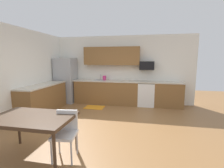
{
  "coord_description": "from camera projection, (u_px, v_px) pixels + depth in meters",
  "views": [
    {
      "loc": [
        0.98,
        -3.94,
        1.76
      ],
      "look_at": [
        0.0,
        1.0,
        1.0
      ],
      "focal_mm": 26.02,
      "sensor_mm": 36.0,
      "label": 1
    }
  ],
  "objects": [
    {
      "name": "wall_left",
      "position": [
        13.0,
        74.0,
        4.58
      ],
      "size": [
        0.1,
        5.8,
        2.7
      ],
      "primitive_type": "cube",
      "color": "white",
      "rests_on": "ground"
    },
    {
      "name": "dining_table",
      "position": [
        32.0,
        120.0,
        2.83
      ],
      "size": [
        1.4,
        0.9,
        0.78
      ],
      "color": "#422D1E",
      "rests_on": "ground"
    },
    {
      "name": "cabinet_run_left",
      "position": [
        43.0,
        99.0,
        5.42
      ],
      "size": [
        0.6,
        2.0,
        0.9
      ],
      "primitive_type": "cube",
      "color": "brown",
      "rests_on": "ground"
    },
    {
      "name": "ground_plane",
      "position": [
        105.0,
        127.0,
        4.27
      ],
      "size": [
        12.0,
        12.0,
        0.0
      ],
      "primitive_type": "plane",
      "color": "olive"
    },
    {
      "name": "sink_basin",
      "position": [
        99.0,
        82.0,
        6.52
      ],
      "size": [
        0.48,
        0.4,
        0.14
      ],
      "primitive_type": "cube",
      "color": "#A5A8AD",
      "rests_on": "countertop_back"
    },
    {
      "name": "kettle",
      "position": [
        104.0,
        78.0,
        6.51
      ],
      "size": [
        0.14,
        0.14,
        0.2
      ],
      "primitive_type": "cylinder",
      "color": "#CC3372",
      "rests_on": "countertop_back"
    },
    {
      "name": "countertop_back",
      "position": [
        118.0,
        81.0,
        6.36
      ],
      "size": [
        4.8,
        0.64,
        0.04
      ],
      "primitive_type": "cube",
      "color": "beige",
      "rests_on": "cabinet_run_back"
    },
    {
      "name": "floor_mat",
      "position": [
        94.0,
        107.0,
        6.02
      ],
      "size": [
        0.7,
        0.5,
        0.01
      ],
      "primitive_type": "cube",
      "color": "orange",
      "rests_on": "ground"
    },
    {
      "name": "refrigerator",
      "position": [
        66.0,
        80.0,
        6.71
      ],
      "size": [
        0.76,
        0.7,
        1.81
      ],
      "primitive_type": "cube",
      "color": "#9EA0A5",
      "rests_on": "ground"
    },
    {
      "name": "wall_back",
      "position": [
        120.0,
        70.0,
        6.64
      ],
      "size": [
        5.8,
        0.1,
        2.7
      ],
      "primitive_type": "cube",
      "color": "white",
      "rests_on": "ground"
    },
    {
      "name": "chair_near_table",
      "position": [
        66.0,
        130.0,
        2.9
      ],
      "size": [
        0.45,
        0.45,
        0.85
      ],
      "color": "white",
      "rests_on": "ground"
    },
    {
      "name": "cabinet_run_back",
      "position": [
        106.0,
        92.0,
        6.53
      ],
      "size": [
        2.52,
        0.6,
        0.9
      ],
      "primitive_type": "cube",
      "color": "brown",
      "rests_on": "ground"
    },
    {
      "name": "oven_range",
      "position": [
        146.0,
        94.0,
        6.23
      ],
      "size": [
        0.6,
        0.6,
        0.91
      ],
      "color": "white",
      "rests_on": "ground"
    },
    {
      "name": "countertop_left",
      "position": [
        43.0,
        85.0,
        5.35
      ],
      "size": [
        0.64,
        2.0,
        0.04
      ],
      "primitive_type": "cube",
      "color": "beige",
      "rests_on": "cabinet_run_left"
    },
    {
      "name": "upper_cabinets_back",
      "position": [
        112.0,
        56.0,
        6.4
      ],
      "size": [
        2.2,
        0.34,
        0.7
      ],
      "primitive_type": "cube",
      "color": "brown"
    },
    {
      "name": "sink_faucet",
      "position": [
        101.0,
        77.0,
        6.67
      ],
      "size": [
        0.02,
        0.02,
        0.24
      ],
      "primitive_type": "cylinder",
      "color": "#B2B5BA",
      "rests_on": "countertop_back"
    },
    {
      "name": "microwave",
      "position": [
        147.0,
        66.0,
        6.16
      ],
      "size": [
        0.54,
        0.36,
        0.32
      ],
      "primitive_type": "cube",
      "color": "black"
    },
    {
      "name": "cabinet_run_back_right",
      "position": [
        168.0,
        95.0,
        6.07
      ],
      "size": [
        1.03,
        0.6,
        0.9
      ],
      "primitive_type": "cube",
      "color": "brown",
      "rests_on": "ground"
    }
  ]
}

